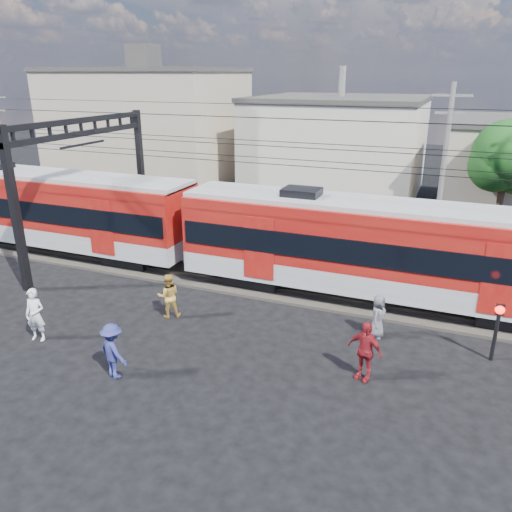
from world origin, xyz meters
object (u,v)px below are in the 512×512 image
Objects in this scene: commuter_train at (383,247)px; crossing_signal at (498,322)px; pedestrian_a at (35,315)px; pedestrian_c at (113,351)px.

crossing_signal is (4.18, -3.11, -1.00)m from commuter_train.
pedestrian_a is 4.05m from pedestrian_c.
pedestrian_c is 12.15m from crossing_signal.
pedestrian_a is at bearing -162.98° from crossing_signal.
pedestrian_c is at bearing -23.58° from pedestrian_a.
commuter_train is 24.94× the size of crossing_signal.
pedestrian_a is at bearing -144.27° from commuter_train.
crossing_signal is (10.86, 5.42, 0.50)m from pedestrian_c.
pedestrian_c is 0.90× the size of crossing_signal.
commuter_train is 13.17m from pedestrian_a.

